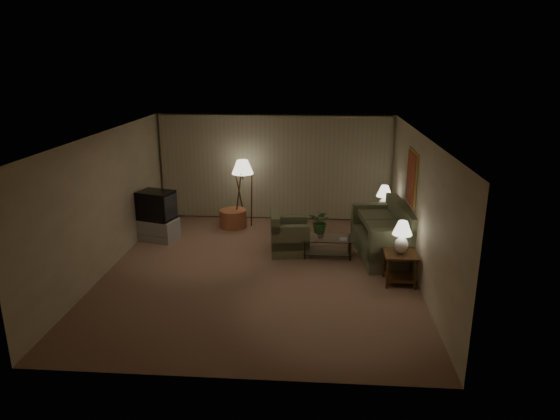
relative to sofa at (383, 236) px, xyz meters
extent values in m
plane|color=#8F674F|center=(-2.50, -0.97, -0.44)|extent=(7.00, 7.00, 0.00)
cube|color=beige|center=(-2.50, 2.53, 0.91)|extent=(6.00, 0.04, 2.70)
cube|color=beige|center=(-5.50, -0.97, 0.91)|extent=(0.04, 7.00, 2.70)
cube|color=beige|center=(0.50, -0.97, 0.91)|extent=(0.04, 7.00, 2.70)
cube|color=white|center=(-2.50, -0.97, 2.26)|extent=(6.00, 7.00, 0.04)
cube|color=#BCB692|center=(-2.50, 2.45, 0.91)|extent=(5.85, 0.12, 2.65)
cube|color=gold|center=(0.47, -0.17, 1.31)|extent=(0.03, 0.90, 1.10)
cube|color=#A6361E|center=(0.45, -0.17, 1.31)|extent=(0.02, 0.80, 1.00)
cube|color=#6E7653|center=(0.00, 0.00, -0.21)|extent=(2.23, 1.48, 0.47)
cube|color=#6E7653|center=(-1.98, 0.05, -0.26)|extent=(1.02, 0.99, 0.37)
cube|color=#351F0E|center=(0.15, -1.35, 0.14)|extent=(0.61, 0.61, 0.04)
cube|color=#351F0E|center=(0.15, -1.35, -0.32)|extent=(0.51, 0.51, 0.02)
cylinder|color=#351F0E|center=(-0.10, -1.60, -0.16)|extent=(0.05, 0.05, 0.56)
cylinder|color=#351F0E|center=(-0.10, -1.10, -0.16)|extent=(0.05, 0.05, 0.56)
cylinder|color=#351F0E|center=(0.40, -1.60, -0.16)|extent=(0.05, 0.05, 0.56)
cylinder|color=#351F0E|center=(0.40, -1.10, -0.16)|extent=(0.05, 0.05, 0.56)
cube|color=#351F0E|center=(0.15, 1.25, 0.14)|extent=(0.54, 0.45, 0.04)
cube|color=#351F0E|center=(0.15, 1.25, -0.32)|extent=(0.46, 0.39, 0.02)
cylinder|color=#351F0E|center=(-0.07, 1.07, -0.16)|extent=(0.05, 0.05, 0.56)
cylinder|color=#351F0E|center=(-0.07, 1.43, -0.16)|extent=(0.05, 0.05, 0.56)
cylinder|color=#351F0E|center=(0.37, 1.07, -0.16)|extent=(0.05, 0.05, 0.56)
cylinder|color=#351F0E|center=(0.37, 1.43, -0.16)|extent=(0.05, 0.05, 0.56)
ellipsoid|color=white|center=(0.15, -1.35, 0.31)|extent=(0.25, 0.25, 0.31)
cylinder|color=white|center=(0.15, -1.35, 0.51)|extent=(0.03, 0.03, 0.07)
cone|color=beige|center=(0.15, -1.35, 0.65)|extent=(0.36, 0.36, 0.25)
ellipsoid|color=white|center=(0.15, 1.25, 0.32)|extent=(0.25, 0.25, 0.32)
cylinder|color=white|center=(0.15, 1.25, 0.51)|extent=(0.03, 0.03, 0.07)
cone|color=beige|center=(0.15, 1.25, 0.66)|extent=(0.36, 0.36, 0.25)
cube|color=silver|center=(-1.17, -0.10, -0.04)|extent=(1.08, 0.59, 0.02)
cube|color=silver|center=(-1.17, -0.10, -0.34)|extent=(1.01, 0.51, 0.01)
cylinder|color=#3C2D18|center=(-1.64, -0.33, -0.24)|extent=(0.04, 0.04, 0.40)
cylinder|color=#3C2D18|center=(-1.64, 0.13, -0.24)|extent=(0.04, 0.04, 0.40)
cylinder|color=#3C2D18|center=(-0.69, -0.33, -0.24)|extent=(0.04, 0.04, 0.40)
cylinder|color=#3C2D18|center=(-0.69, 0.13, -0.24)|extent=(0.04, 0.04, 0.40)
cube|color=#ACACAF|center=(-5.05, 0.61, -0.19)|extent=(1.18, 1.03, 0.50)
cube|color=black|center=(-5.05, 0.61, 0.39)|extent=(1.07, 0.97, 0.66)
cylinder|color=#351F0E|center=(-3.24, 1.85, 0.85)|extent=(0.04, 0.04, 0.24)
cone|color=beige|center=(-3.24, 1.85, 1.04)|extent=(0.54, 0.54, 0.34)
cylinder|color=#AE683B|center=(-3.47, 1.64, -0.22)|extent=(0.79, 0.79, 0.44)
imported|color=silver|center=(-1.32, -0.10, 0.05)|extent=(0.20, 0.20, 0.15)
imported|color=#36692E|center=(-1.32, -0.10, 0.38)|extent=(0.57, 0.54, 0.51)
imported|color=olive|center=(-0.92, -0.20, -0.02)|extent=(0.15, 0.20, 0.02)
camera|label=1|loc=(-1.43, -10.03, 3.59)|focal=32.00mm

